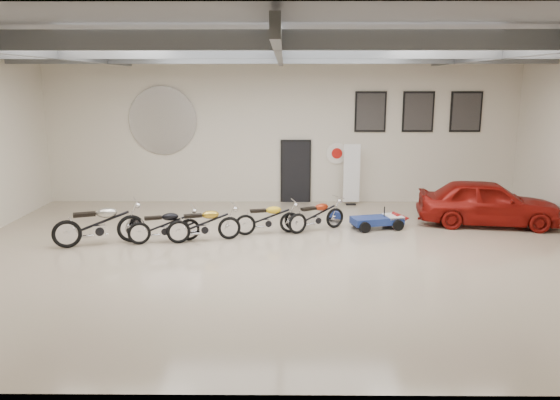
{
  "coord_description": "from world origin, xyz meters",
  "views": [
    {
      "loc": [
        0.11,
        -12.57,
        4.11
      ],
      "look_at": [
        0.0,
        1.2,
        1.1
      ],
      "focal_mm": 35.0,
      "sensor_mm": 36.0,
      "label": 1
    }
  ],
  "objects_px": {
    "banner_stand": "(352,176)",
    "motorcycle_silver": "(99,223)",
    "motorcycle_yellow": "(268,217)",
    "motorcycle_black": "(164,225)",
    "go_kart": "(382,217)",
    "vintage_car": "(487,202)",
    "motorcycle_red": "(317,215)",
    "motorcycle_gold": "(204,223)"
  },
  "relations": [
    {
      "from": "motorcycle_red",
      "to": "go_kart",
      "type": "distance_m",
      "value": 1.9
    },
    {
      "from": "vintage_car",
      "to": "motorcycle_red",
      "type": "bearing_deg",
      "value": 106.69
    },
    {
      "from": "motorcycle_black",
      "to": "vintage_car",
      "type": "height_order",
      "value": "vintage_car"
    },
    {
      "from": "go_kart",
      "to": "motorcycle_silver",
      "type": "bearing_deg",
      "value": 178.5
    },
    {
      "from": "banner_stand",
      "to": "go_kart",
      "type": "bearing_deg",
      "value": -79.5
    },
    {
      "from": "vintage_car",
      "to": "motorcycle_yellow",
      "type": "bearing_deg",
      "value": 107.97
    },
    {
      "from": "motorcycle_red",
      "to": "motorcycle_gold",
      "type": "bearing_deg",
      "value": 169.23
    },
    {
      "from": "banner_stand",
      "to": "motorcycle_silver",
      "type": "distance_m",
      "value": 8.42
    },
    {
      "from": "motorcycle_yellow",
      "to": "motorcycle_black",
      "type": "bearing_deg",
      "value": -175.8
    },
    {
      "from": "motorcycle_silver",
      "to": "motorcycle_yellow",
      "type": "height_order",
      "value": "motorcycle_silver"
    },
    {
      "from": "banner_stand",
      "to": "motorcycle_gold",
      "type": "xyz_separation_m",
      "value": [
        -4.35,
        -4.36,
        -0.51
      ]
    },
    {
      "from": "motorcycle_black",
      "to": "vintage_car",
      "type": "xyz_separation_m",
      "value": [
        8.99,
        1.85,
        0.2
      ]
    },
    {
      "from": "banner_stand",
      "to": "motorcycle_silver",
      "type": "bearing_deg",
      "value": -145.28
    },
    {
      "from": "motorcycle_red",
      "to": "go_kart",
      "type": "bearing_deg",
      "value": -21.73
    },
    {
      "from": "vintage_car",
      "to": "banner_stand",
      "type": "bearing_deg",
      "value": 63.07
    },
    {
      "from": "motorcycle_yellow",
      "to": "vintage_car",
      "type": "height_order",
      "value": "vintage_car"
    },
    {
      "from": "banner_stand",
      "to": "go_kart",
      "type": "distance_m",
      "value": 3.13
    },
    {
      "from": "motorcycle_black",
      "to": "motorcycle_red",
      "type": "distance_m",
      "value": 4.18
    },
    {
      "from": "motorcycle_red",
      "to": "vintage_car",
      "type": "distance_m",
      "value": 5.03
    },
    {
      "from": "banner_stand",
      "to": "vintage_car",
      "type": "relative_size",
      "value": 0.51
    },
    {
      "from": "motorcycle_gold",
      "to": "motorcycle_black",
      "type": "bearing_deg",
      "value": 169.12
    },
    {
      "from": "motorcycle_gold",
      "to": "motorcycle_yellow",
      "type": "xyz_separation_m",
      "value": [
        1.64,
        0.73,
        -0.03
      ]
    },
    {
      "from": "banner_stand",
      "to": "motorcycle_gold",
      "type": "bearing_deg",
      "value": -134.21
    },
    {
      "from": "motorcycle_black",
      "to": "go_kart",
      "type": "bearing_deg",
      "value": -3.53
    },
    {
      "from": "go_kart",
      "to": "vintage_car",
      "type": "bearing_deg",
      "value": -6.67
    },
    {
      "from": "go_kart",
      "to": "motorcycle_red",
      "type": "bearing_deg",
      "value": 174.35
    },
    {
      "from": "motorcycle_silver",
      "to": "motorcycle_gold",
      "type": "distance_m",
      "value": 2.65
    },
    {
      "from": "motorcycle_gold",
      "to": "motorcycle_yellow",
      "type": "height_order",
      "value": "motorcycle_gold"
    },
    {
      "from": "go_kart",
      "to": "vintage_car",
      "type": "distance_m",
      "value": 3.15
    },
    {
      "from": "motorcycle_silver",
      "to": "motorcycle_yellow",
      "type": "distance_m",
      "value": 4.39
    },
    {
      "from": "motorcycle_black",
      "to": "motorcycle_gold",
      "type": "height_order",
      "value": "motorcycle_gold"
    },
    {
      "from": "banner_stand",
      "to": "motorcycle_silver",
      "type": "height_order",
      "value": "banner_stand"
    },
    {
      "from": "motorcycle_silver",
      "to": "banner_stand",
      "type": "bearing_deg",
      "value": 13.7
    },
    {
      "from": "motorcycle_gold",
      "to": "vintage_car",
      "type": "xyz_separation_m",
      "value": [
        7.97,
        1.75,
        0.18
      ]
    },
    {
      "from": "motorcycle_red",
      "to": "go_kart",
      "type": "relative_size",
      "value": 1.01
    },
    {
      "from": "banner_stand",
      "to": "motorcycle_silver",
      "type": "xyz_separation_m",
      "value": [
        -6.97,
        -4.7,
        -0.42
      ]
    },
    {
      "from": "go_kart",
      "to": "vintage_car",
      "type": "relative_size",
      "value": 0.45
    },
    {
      "from": "motorcycle_silver",
      "to": "go_kart",
      "type": "xyz_separation_m",
      "value": [
        7.49,
        1.68,
        -0.26
      ]
    },
    {
      "from": "motorcycle_yellow",
      "to": "motorcycle_gold",
      "type": "bearing_deg",
      "value": -169.21
    },
    {
      "from": "motorcycle_silver",
      "to": "motorcycle_red",
      "type": "bearing_deg",
      "value": -6.26
    },
    {
      "from": "motorcycle_black",
      "to": "motorcycle_red",
      "type": "height_order",
      "value": "motorcycle_black"
    },
    {
      "from": "motorcycle_red",
      "to": "motorcycle_silver",
      "type": "bearing_deg",
      "value": 163.77
    }
  ]
}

